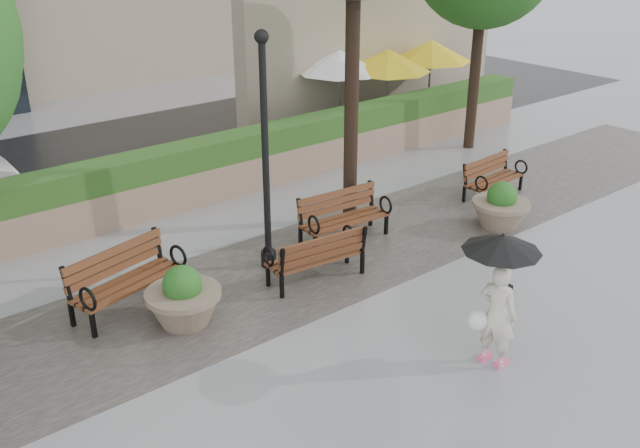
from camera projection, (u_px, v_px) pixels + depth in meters
ground at (368, 365)px, 10.21m from camera, size 100.00×100.00×0.00m
cobble_strip at (250, 286)px, 12.33m from camera, size 28.00×3.20×0.01m
hedge_wall at (142, 186)px, 14.90m from camera, size 24.00×0.80×1.35m
cafe_wall at (376, 49)px, 21.96m from camera, size 10.00×0.60×4.00m
cafe_hedge at (414, 116)px, 20.74m from camera, size 8.00×0.50×0.90m
asphalt_street at (73, 167)px, 18.00m from camera, size 40.00×7.00×0.00m
bench_1 at (128, 292)px, 11.53m from camera, size 2.02×1.19×1.02m
bench_2 at (316, 266)px, 12.41m from camera, size 1.80×0.89×0.93m
bench_3 at (344, 227)px, 13.92m from camera, size 1.86×0.87×0.97m
bench_4 at (493, 185)px, 16.08m from camera, size 1.67×0.76×0.87m
planter_left at (184, 301)px, 11.08m from camera, size 1.19×1.19×0.99m
planter_right at (501, 210)px, 14.47m from camera, size 1.17×1.17×0.98m
lamppost at (266, 169)px, 12.26m from camera, size 0.28×0.28×4.23m
patio_umb_white at (340, 62)px, 20.24m from camera, size 2.50×2.50×2.30m
patio_umb_yellow_a at (388, 61)px, 20.38m from camera, size 2.50×2.50×2.30m
patio_umb_yellow_b at (431, 51)px, 21.77m from camera, size 2.50×2.50×2.30m
pedestrian at (499, 287)px, 9.79m from camera, size 1.09×1.09×1.99m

